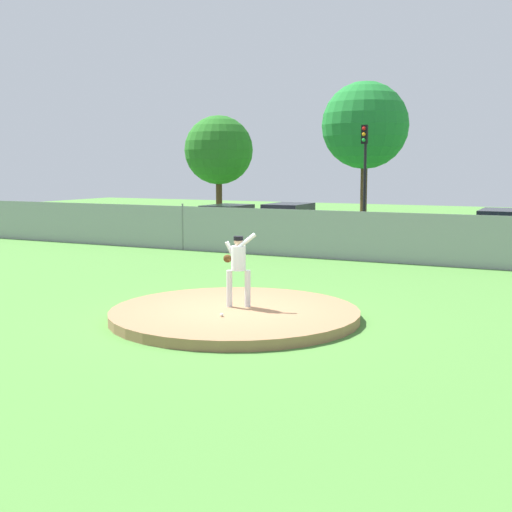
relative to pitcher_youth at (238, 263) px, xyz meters
The scene contains 12 objects.
ground_plane 5.86m from the pitcher_youth, 89.46° to the left, with size 80.00×80.00×0.00m, color #4C8438.
asphalt_strip 14.28m from the pitcher_youth, 89.78° to the left, with size 44.00×7.00×0.01m, color #2B2B2D.
pitchers_mound 1.11m from the pitcher_youth, 78.39° to the right, with size 5.43×5.43×0.21m, color #99704C.
pitcher_youth is the anchor object (origin of this frame).
baseball 1.41m from the pitcher_youth, 81.09° to the right, with size 0.07×0.07×0.07m, color white.
chainlink_fence 9.74m from the pitcher_youth, 89.68° to the left, with size 38.38×0.07×1.85m.
parked_car_white 15.24m from the pitcher_youth, 109.34° to the left, with size 1.89×4.45×1.69m.
parked_car_silver 16.72m from the pitcher_youth, 119.49° to the left, with size 1.97×4.37×1.54m.
parked_car_teal 14.72m from the pitcher_youth, 74.34° to the left, with size 1.97×4.65×1.68m.
traffic_light_near 19.15m from the pitcher_youth, 99.03° to the left, with size 0.28×0.46×5.28m.
tree_slender_far 26.21m from the pitcher_youth, 120.26° to the left, with size 4.07×4.07×6.32m.
tree_bushy_near 23.25m from the pitcher_youth, 100.45° to the left, with size 4.64×4.64×7.81m.
Camera 1 is at (6.79, -12.73, 3.29)m, focal length 47.48 mm.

